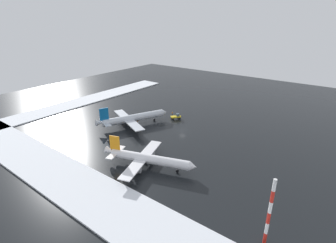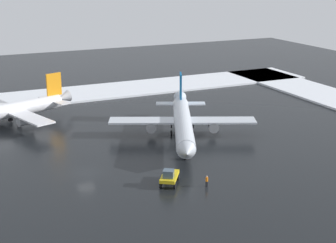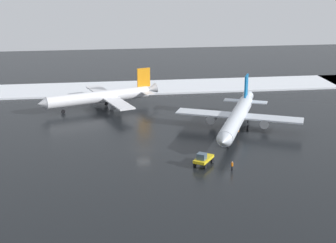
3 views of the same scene
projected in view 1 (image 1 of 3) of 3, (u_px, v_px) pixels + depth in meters
ground_plane at (182, 130)px, 109.58m from camera, size 240.00×240.00×0.00m
snow_bank_far at (80, 187)px, 72.60m from camera, size 152.00×16.00×0.47m
snow_bank_left at (84, 101)px, 147.23m from camera, size 14.00×116.00×0.47m
airplane_far_rear at (132, 118)px, 113.86m from camera, size 26.47×31.18×9.80m
airplane_distant_tail at (148, 159)px, 81.81m from camera, size 29.79×25.13×9.10m
pushback_tug at (176, 116)px, 121.51m from camera, size 4.41×5.04×2.50m
ground_crew_mid_apron at (172, 113)px, 126.40m from camera, size 0.36×0.36×1.71m
ground_crew_by_nose_gear at (137, 121)px, 116.39m from camera, size 0.36×0.36×1.71m
antenna_mast at (269, 213)px, 52.20m from camera, size 0.70×0.70×15.79m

